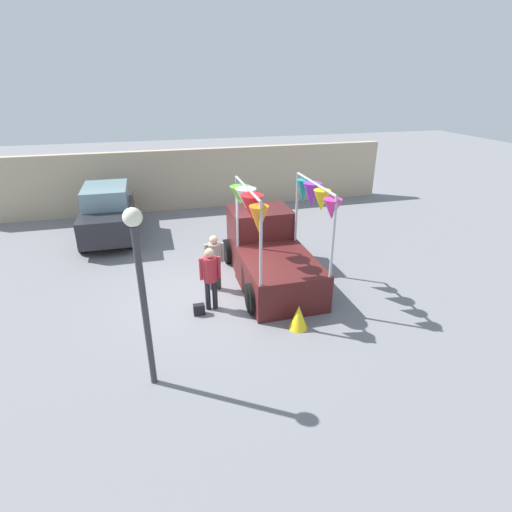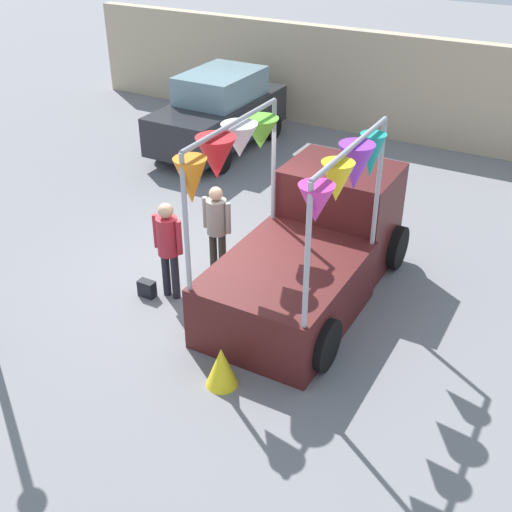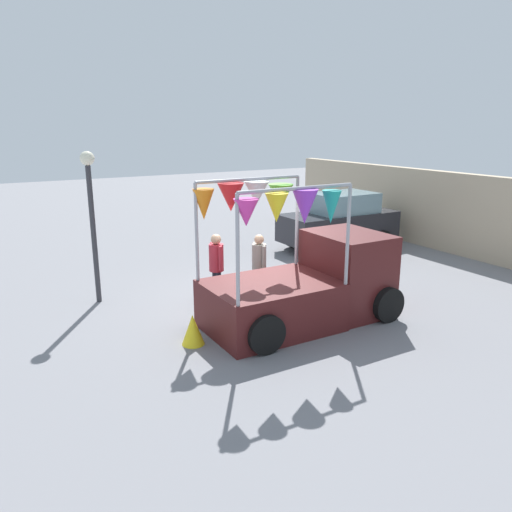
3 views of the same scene
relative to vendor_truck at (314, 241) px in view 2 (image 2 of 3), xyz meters
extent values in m
plane|color=slate|center=(-1.40, -0.57, -0.92)|extent=(60.00, 60.00, 0.00)
cube|color=#4C1919|center=(0.01, -0.98, -0.42)|extent=(1.90, 2.60, 1.00)
cube|color=#4C1919|center=(0.01, 1.02, -0.02)|extent=(1.80, 1.40, 1.80)
cube|color=#8CB2C6|center=(0.01, 1.02, 0.43)|extent=(1.76, 1.37, 0.60)
cylinder|color=black|center=(-0.94, 1.37, -0.54)|extent=(0.22, 0.76, 0.76)
cylinder|color=black|center=(0.96, 1.37, -0.54)|extent=(0.22, 0.76, 0.76)
cylinder|color=black|center=(-0.94, -1.68, -0.54)|extent=(0.22, 0.76, 0.76)
cylinder|color=black|center=(0.96, -1.68, -0.54)|extent=(0.22, 0.76, 0.76)
cylinder|color=#A5A5AD|center=(-0.86, 0.24, 1.08)|extent=(0.07, 0.07, 1.99)
cylinder|color=#A5A5AD|center=(0.88, 0.24, 1.08)|extent=(0.07, 0.07, 1.99)
cylinder|color=#A5A5AD|center=(-0.86, -2.20, 1.08)|extent=(0.07, 0.07, 1.99)
cylinder|color=#A5A5AD|center=(0.88, -2.20, 1.08)|extent=(0.07, 0.07, 1.99)
cylinder|color=#A5A5AD|center=(-0.86, -0.98, 2.08)|extent=(0.07, 2.44, 0.07)
cylinder|color=#A5A5AD|center=(0.88, -0.98, 2.08)|extent=(0.07, 2.44, 0.07)
cone|color=orange|center=(-0.86, -2.03, 1.64)|extent=(0.62, 0.62, 0.62)
cone|color=#D83399|center=(0.88, -2.03, 1.73)|extent=(0.58, 0.58, 0.47)
cone|color=red|center=(-0.86, -1.42, 1.73)|extent=(0.56, 0.56, 0.59)
cone|color=yellow|center=(0.88, -1.42, 1.77)|extent=(0.59, 0.59, 0.52)
cone|color=white|center=(-0.86, -0.81, 1.78)|extent=(0.68, 0.68, 0.49)
cone|color=purple|center=(0.88, -0.81, 1.74)|extent=(0.59, 0.59, 0.63)
cone|color=#66CC33|center=(-0.86, -0.20, 1.69)|extent=(0.77, 0.77, 0.47)
cone|color=teal|center=(0.88, -0.20, 1.68)|extent=(0.49, 0.49, 0.63)
cube|color=#26262B|center=(-4.69, 4.63, -0.15)|extent=(1.70, 4.00, 0.90)
cube|color=#72939E|center=(-4.69, 4.78, 0.63)|extent=(1.50, 2.10, 0.66)
cylinder|color=black|center=(-5.54, 5.88, -0.60)|extent=(0.18, 0.64, 0.64)
cylinder|color=black|center=(-3.84, 5.88, -0.60)|extent=(0.18, 0.64, 0.64)
cylinder|color=black|center=(-5.54, 3.38, -0.60)|extent=(0.18, 0.64, 0.64)
cylinder|color=black|center=(-3.84, 3.38, -0.60)|extent=(0.18, 0.64, 0.64)
cylinder|color=black|center=(-1.98, -1.29, -0.52)|extent=(0.13, 0.13, 0.80)
cylinder|color=black|center=(-1.80, -1.29, -0.52)|extent=(0.13, 0.13, 0.80)
cylinder|color=#B22633|center=(-1.89, -1.29, 0.20)|extent=(0.34, 0.34, 0.63)
sphere|color=tan|center=(-1.89, -1.29, 0.63)|extent=(0.24, 0.24, 0.24)
cylinder|color=#B22633|center=(-2.11, -1.29, 0.23)|extent=(0.09, 0.09, 0.57)
cylinder|color=#B22633|center=(-1.67, -1.29, 0.23)|extent=(0.09, 0.09, 0.57)
cylinder|color=#2D2823|center=(-1.72, -0.29, -0.53)|extent=(0.13, 0.13, 0.76)
cylinder|color=#2D2823|center=(-1.54, -0.29, -0.53)|extent=(0.13, 0.13, 0.76)
cylinder|color=gray|center=(-1.63, -0.29, 0.15)|extent=(0.34, 0.34, 0.60)
sphere|color=tan|center=(-1.63, -0.29, 0.57)|extent=(0.23, 0.23, 0.23)
cylinder|color=gray|center=(-1.85, -0.29, 0.18)|extent=(0.09, 0.09, 0.54)
cylinder|color=gray|center=(-1.41, -0.29, 0.18)|extent=(0.09, 0.09, 0.54)
cube|color=black|center=(-2.24, -1.49, -0.78)|extent=(0.28, 0.16, 0.28)
cube|color=tan|center=(-1.40, 7.52, 0.38)|extent=(18.00, 0.36, 2.60)
cone|color=yellow|center=(-0.07, -2.68, -0.62)|extent=(0.62, 0.62, 0.60)
camera|label=1|loc=(-3.06, -10.05, 4.49)|focal=28.00mm
camera|label=2|loc=(3.52, -8.17, 4.99)|focal=45.00mm
camera|label=3|loc=(8.18, -6.09, 3.19)|focal=35.00mm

